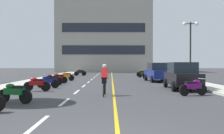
# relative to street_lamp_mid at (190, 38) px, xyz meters

# --- Properties ---
(ground_plane) EXTENTS (140.00, 140.00, 0.00)m
(ground_plane) POSITION_rel_street_lamp_mid_xyz_m (-7.34, 3.64, -4.06)
(ground_plane) COLOR #38383A
(curb_left) EXTENTS (2.40, 72.00, 0.12)m
(curb_left) POSITION_rel_street_lamp_mid_xyz_m (-14.54, 6.64, -4.00)
(curb_left) COLOR #B7B2A8
(curb_left) RESTS_ON ground
(curb_right) EXTENTS (2.40, 72.00, 0.12)m
(curb_right) POSITION_rel_street_lamp_mid_xyz_m (-0.14, 6.64, -4.00)
(curb_right) COLOR #B7B2A8
(curb_right) RESTS_ON ground
(lane_dash_0) EXTENTS (0.14, 2.20, 0.01)m
(lane_dash_0) POSITION_rel_street_lamp_mid_xyz_m (-9.34, -15.36, -4.05)
(lane_dash_0) COLOR silver
(lane_dash_0) RESTS_ON ground
(lane_dash_1) EXTENTS (0.14, 2.20, 0.01)m
(lane_dash_1) POSITION_rel_street_lamp_mid_xyz_m (-9.34, -11.36, -4.05)
(lane_dash_1) COLOR silver
(lane_dash_1) RESTS_ON ground
(lane_dash_2) EXTENTS (0.14, 2.20, 0.01)m
(lane_dash_2) POSITION_rel_street_lamp_mid_xyz_m (-9.34, -7.36, -4.05)
(lane_dash_2) COLOR silver
(lane_dash_2) RESTS_ON ground
(lane_dash_3) EXTENTS (0.14, 2.20, 0.01)m
(lane_dash_3) POSITION_rel_street_lamp_mid_xyz_m (-9.34, -3.36, -4.05)
(lane_dash_3) COLOR silver
(lane_dash_3) RESTS_ON ground
(lane_dash_4) EXTENTS (0.14, 2.20, 0.01)m
(lane_dash_4) POSITION_rel_street_lamp_mid_xyz_m (-9.34, 0.64, -4.05)
(lane_dash_4) COLOR silver
(lane_dash_4) RESTS_ON ground
(lane_dash_5) EXTENTS (0.14, 2.20, 0.01)m
(lane_dash_5) POSITION_rel_street_lamp_mid_xyz_m (-9.34, 4.64, -4.05)
(lane_dash_5) COLOR silver
(lane_dash_5) RESTS_ON ground
(lane_dash_6) EXTENTS (0.14, 2.20, 0.01)m
(lane_dash_6) POSITION_rel_street_lamp_mid_xyz_m (-9.34, 8.64, -4.05)
(lane_dash_6) COLOR silver
(lane_dash_6) RESTS_ON ground
(lane_dash_7) EXTENTS (0.14, 2.20, 0.01)m
(lane_dash_7) POSITION_rel_street_lamp_mid_xyz_m (-9.34, 12.64, -4.05)
(lane_dash_7) COLOR silver
(lane_dash_7) RESTS_ON ground
(lane_dash_8) EXTENTS (0.14, 2.20, 0.01)m
(lane_dash_8) POSITION_rel_street_lamp_mid_xyz_m (-9.34, 16.64, -4.05)
(lane_dash_8) COLOR silver
(lane_dash_8) RESTS_ON ground
(lane_dash_9) EXTENTS (0.14, 2.20, 0.01)m
(lane_dash_9) POSITION_rel_street_lamp_mid_xyz_m (-9.34, 20.64, -4.05)
(lane_dash_9) COLOR silver
(lane_dash_9) RESTS_ON ground
(lane_dash_10) EXTENTS (0.14, 2.20, 0.01)m
(lane_dash_10) POSITION_rel_street_lamp_mid_xyz_m (-9.34, 24.64, -4.05)
(lane_dash_10) COLOR silver
(lane_dash_10) RESTS_ON ground
(lane_dash_11) EXTENTS (0.14, 2.20, 0.01)m
(lane_dash_11) POSITION_rel_street_lamp_mid_xyz_m (-9.34, 28.64, -4.05)
(lane_dash_11) COLOR silver
(lane_dash_11) RESTS_ON ground
(centre_line_yellow) EXTENTS (0.12, 66.00, 0.01)m
(centre_line_yellow) POSITION_rel_street_lamp_mid_xyz_m (-7.09, 6.64, -4.05)
(centre_line_yellow) COLOR gold
(centre_line_yellow) RESTS_ON ground
(office_building) EXTENTS (20.05, 9.44, 15.11)m
(office_building) POSITION_rel_street_lamp_mid_xyz_m (-8.71, 32.30, 3.50)
(office_building) COLOR #9E998E
(office_building) RESTS_ON ground
(street_lamp_mid) EXTENTS (1.46, 0.36, 5.42)m
(street_lamp_mid) POSITION_rel_street_lamp_mid_xyz_m (0.00, 0.00, 0.00)
(street_lamp_mid) COLOR black
(street_lamp_mid) RESTS_ON curb_right
(parked_car_near) EXTENTS (2.05, 4.26, 1.82)m
(parked_car_near) POSITION_rel_street_lamp_mid_xyz_m (-2.46, -5.84, -3.14)
(parked_car_near) COLOR black
(parked_car_near) RESTS_ON ground
(parked_car_mid) EXTENTS (2.13, 4.30, 1.82)m
(parked_car_mid) POSITION_rel_street_lamp_mid_xyz_m (-2.73, 1.41, -3.14)
(parked_car_mid) COLOR black
(parked_car_mid) RESTS_ON ground
(motorcycle_1) EXTENTS (1.67, 0.68, 0.92)m
(motorcycle_1) POSITION_rel_street_lamp_mid_xyz_m (-11.47, -11.68, -3.58)
(motorcycle_1) COLOR black
(motorcycle_1) RESTS_ON ground
(motorcycle_2) EXTENTS (1.66, 0.74, 0.92)m
(motorcycle_2) POSITION_rel_street_lamp_mid_xyz_m (-2.78, -9.10, -3.58)
(motorcycle_2) COLOR black
(motorcycle_2) RESTS_ON ground
(motorcycle_3) EXTENTS (1.70, 0.60, 0.92)m
(motorcycle_3) POSITION_rel_street_lamp_mid_xyz_m (-11.88, -7.01, -3.58)
(motorcycle_3) COLOR black
(motorcycle_3) RESTS_ON ground
(motorcycle_4) EXTENTS (1.69, 0.63, 0.92)m
(motorcycle_4) POSITION_rel_street_lamp_mid_xyz_m (-11.74, -4.93, -3.58)
(motorcycle_4) COLOR black
(motorcycle_4) RESTS_ON ground
(motorcycle_5) EXTENTS (1.63, 0.81, 0.92)m
(motorcycle_5) POSITION_rel_street_lamp_mid_xyz_m (-11.96, -2.78, -3.58)
(motorcycle_5) COLOR black
(motorcycle_5) RESTS_ON ground
(motorcycle_6) EXTENTS (1.69, 0.61, 0.92)m
(motorcycle_6) POSITION_rel_street_lamp_mid_xyz_m (-11.91, -0.71, -3.58)
(motorcycle_6) COLOR black
(motorcycle_6) RESTS_ON ground
(motorcycle_7) EXTENTS (1.69, 0.63, 0.92)m
(motorcycle_7) POSITION_rel_street_lamp_mid_xyz_m (-11.78, 2.49, -3.58)
(motorcycle_7) COLOR black
(motorcycle_7) RESTS_ON ground
(motorcycle_8) EXTENTS (1.70, 0.60, 0.92)m
(motorcycle_8) POSITION_rel_street_lamp_mid_xyz_m (-2.89, 4.60, -3.58)
(motorcycle_8) COLOR black
(motorcycle_8) RESTS_ON ground
(motorcycle_9) EXTENTS (1.70, 0.60, 0.92)m
(motorcycle_9) POSITION_rel_street_lamp_mid_xyz_m (-2.65, 6.62, -3.58)
(motorcycle_9) COLOR black
(motorcycle_9) RESTS_ON ground
(motorcycle_10) EXTENTS (1.68, 0.68, 0.92)m
(motorcycle_10) POSITION_rel_street_lamp_mid_xyz_m (-3.07, 8.21, -3.58)
(motorcycle_10) COLOR black
(motorcycle_10) RESTS_ON ground
(motorcycle_11) EXTENTS (1.68, 0.65, 0.92)m
(motorcycle_11) POSITION_rel_street_lamp_mid_xyz_m (-3.01, 10.32, -3.58)
(motorcycle_11) COLOR black
(motorcycle_11) RESTS_ON ground
(motorcycle_12) EXTENTS (1.67, 0.69, 0.92)m
(motorcycle_12) POSITION_rel_street_lamp_mid_xyz_m (-11.69, 12.87, -3.58)
(motorcycle_12) COLOR black
(motorcycle_12) RESTS_ON ground
(motorcycle_13) EXTENTS (1.70, 0.60, 0.92)m
(motorcycle_13) POSITION_rel_street_lamp_mid_xyz_m (-11.76, 14.28, -3.58)
(motorcycle_13) COLOR black
(motorcycle_13) RESTS_ON ground
(cyclist_rider) EXTENTS (0.42, 1.77, 1.71)m
(cyclist_rider) POSITION_rel_street_lamp_mid_xyz_m (-7.61, -9.02, -3.17)
(cyclist_rider) COLOR black
(cyclist_rider) RESTS_ON ground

